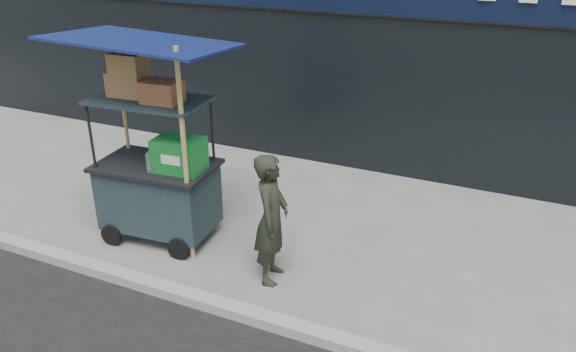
% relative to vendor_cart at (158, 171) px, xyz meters
% --- Properties ---
extents(ground, '(80.00, 80.00, 0.00)m').
position_rel_vendor_cart_xyz_m(ground, '(1.03, -0.81, -0.90)').
color(ground, slate).
rests_on(ground, ground).
extents(curb, '(80.00, 0.18, 0.12)m').
position_rel_vendor_cart_xyz_m(curb, '(1.03, -1.01, -0.84)').
color(curb, '#97988F').
rests_on(curb, ground).
extents(vendor_cart, '(2.01, 1.49, 2.57)m').
position_rel_vendor_cart_xyz_m(vendor_cart, '(0.00, 0.00, 0.00)').
color(vendor_cart, black).
rests_on(vendor_cart, ground).
extents(vendor_man, '(0.47, 0.61, 1.50)m').
position_rel_vendor_cart_xyz_m(vendor_man, '(1.66, -0.25, -0.15)').
color(vendor_man, black).
rests_on(vendor_man, ground).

